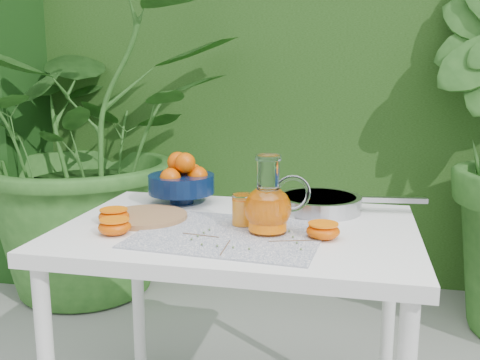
% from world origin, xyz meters
% --- Properties ---
extents(hedge_backdrop, '(8.00, 1.65, 2.50)m').
position_xyz_m(hedge_backdrop, '(0.06, 2.06, 1.19)').
color(hedge_backdrop, '#1F4313').
rests_on(hedge_backdrop, ground).
extents(potted_plant_left, '(2.30, 2.30, 1.69)m').
position_xyz_m(potted_plant_left, '(-1.15, 1.25, 0.85)').
color(potted_plant_left, '#295B1F').
rests_on(potted_plant_left, ground).
extents(white_table, '(1.00, 0.70, 0.75)m').
position_xyz_m(white_table, '(-0.08, 0.07, 0.67)').
color(white_table, white).
rests_on(white_table, ground).
extents(placemat, '(0.52, 0.42, 0.00)m').
position_xyz_m(placemat, '(-0.09, -0.02, 0.75)').
color(placemat, '#0B1B41').
rests_on(placemat, white_table).
extents(cutting_board, '(0.26, 0.26, 0.02)m').
position_xyz_m(cutting_board, '(-0.37, 0.08, 0.76)').
color(cutting_board, '#9B7446').
rests_on(cutting_board, white_table).
extents(fruit_bowl, '(0.29, 0.29, 0.17)m').
position_xyz_m(fruit_bowl, '(-0.33, 0.30, 0.83)').
color(fruit_bowl, black).
rests_on(fruit_bowl, white_table).
extents(juice_pitcher, '(0.20, 0.16, 0.21)m').
position_xyz_m(juice_pitcher, '(0.01, 0.02, 0.83)').
color(juice_pitcher, white).
rests_on(juice_pitcher, white_table).
extents(juice_tumbler, '(0.07, 0.07, 0.09)m').
position_xyz_m(juice_tumbler, '(-0.07, 0.07, 0.80)').
color(juice_tumbler, white).
rests_on(juice_tumbler, white_table).
extents(saute_pan, '(0.48, 0.29, 0.05)m').
position_xyz_m(saute_pan, '(0.13, 0.29, 0.78)').
color(saute_pan, '#AEAFB3').
rests_on(saute_pan, white_table).
extents(orange_halves, '(0.71, 0.21, 0.04)m').
position_xyz_m(orange_halves, '(-0.23, -0.01, 0.77)').
color(orange_halves, '#D84C02').
rests_on(orange_halves, white_table).
extents(thyme_sprigs, '(0.37, 0.22, 0.01)m').
position_xyz_m(thyme_sprigs, '(-0.04, -0.08, 0.76)').
color(thyme_sprigs, brown).
rests_on(thyme_sprigs, white_table).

